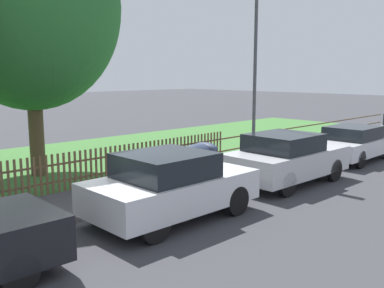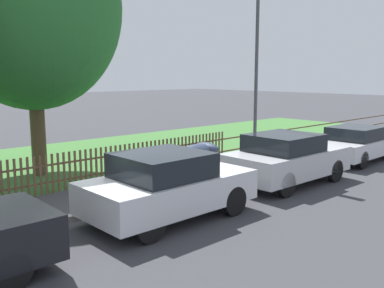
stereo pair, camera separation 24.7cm
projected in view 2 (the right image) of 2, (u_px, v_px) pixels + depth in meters
ground_plane at (106, 214)px, 9.58m from camera, size 120.00×120.00×0.00m
kerb_stone at (103, 210)px, 9.64m from camera, size 41.15×0.20×0.12m
grass_strip at (4, 169)px, 14.12m from camera, size 41.15×7.71×0.01m
park_fence at (55, 173)px, 11.26m from camera, size 41.15×0.05×1.04m
parked_car_navy_estate at (167, 185)px, 9.16m from camera, size 3.74×1.86×1.46m
parked_car_red_compact at (286, 158)px, 12.11m from camera, size 3.86×1.89×1.44m
parked_car_white_van at (357, 143)px, 15.32m from camera, size 3.94×1.70×1.26m
covered_motorcycle at (198, 156)px, 13.08m from camera, size 2.03×0.96×0.99m
tree_mid_park at (31, 6)px, 12.52m from camera, size 5.31×5.31×8.12m
street_lamp at (259, 52)px, 13.60m from camera, size 0.20×0.79×6.11m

